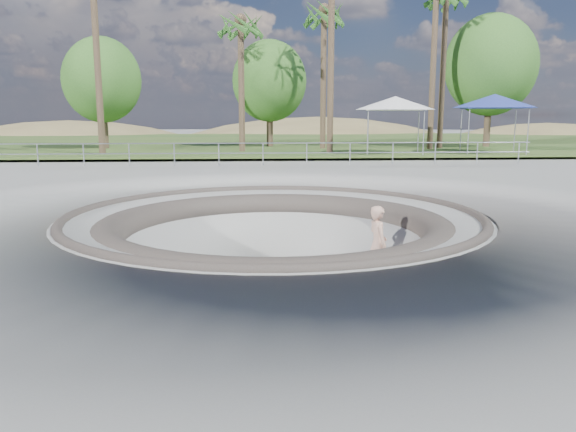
# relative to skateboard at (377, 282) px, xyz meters

# --- Properties ---
(ground) EXTENTS (180.00, 180.00, 0.00)m
(ground) POSITION_rel_skateboard_xyz_m (-2.66, -0.19, 1.83)
(ground) COLOR #989793
(ground) RESTS_ON ground
(skate_bowl) EXTENTS (14.00, 14.00, 4.10)m
(skate_bowl) POSITION_rel_skateboard_xyz_m (-2.66, -0.19, -0.00)
(skate_bowl) COLOR #989793
(skate_bowl) RESTS_ON ground
(grass_strip) EXTENTS (180.00, 36.00, 0.12)m
(grass_strip) POSITION_rel_skateboard_xyz_m (-2.66, 33.81, 2.05)
(grass_strip) COLOR #335321
(grass_strip) RESTS_ON ground
(distant_hills) EXTENTS (103.20, 45.00, 28.60)m
(distant_hills) POSITION_rel_skateboard_xyz_m (1.12, 56.98, -5.19)
(distant_hills) COLOR brown
(distant_hills) RESTS_ON ground
(safety_railing) EXTENTS (25.00, 0.06, 1.03)m
(safety_railing) POSITION_rel_skateboard_xyz_m (-2.66, 11.81, 2.52)
(safety_railing) COLOR #95999E
(safety_railing) RESTS_ON ground
(skateboard) EXTENTS (0.93, 0.42, 0.09)m
(skateboard) POSITION_rel_skateboard_xyz_m (0.00, 0.00, 0.00)
(skateboard) COLOR olive
(skateboard) RESTS_ON ground
(skater) EXTENTS (0.60, 0.80, 1.98)m
(skater) POSITION_rel_skateboard_xyz_m (0.00, 0.00, 1.01)
(skater) COLOR #D8A58B
(skater) RESTS_ON skateboard
(canopy_white) EXTENTS (6.18, 6.18, 3.18)m
(canopy_white) POSITION_rel_skateboard_xyz_m (4.91, 17.81, 4.89)
(canopy_white) COLOR #95999E
(canopy_white) RESTS_ON ground
(canopy_blue) EXTENTS (6.40, 6.40, 3.32)m
(canopy_blue) POSITION_rel_skateboard_xyz_m (10.64, 17.81, 5.02)
(canopy_blue) COLOR #95999E
(canopy_blue) RESTS_ON ground
(palm_b) EXTENTS (2.60, 2.60, 8.46)m
(palm_b) POSITION_rel_skateboard_xyz_m (-3.72, 20.07, 9.21)
(palm_b) COLOR brown
(palm_b) RESTS_ON ground
(palm_d) EXTENTS (2.60, 2.60, 9.57)m
(palm_d) POSITION_rel_skateboard_xyz_m (1.46, 22.69, 10.24)
(palm_d) COLOR brown
(palm_d) RESTS_ON ground
(palm_f) EXTENTS (2.60, 2.60, 10.68)m
(palm_f) POSITION_rel_skateboard_xyz_m (9.14, 22.44, 11.27)
(palm_f) COLOR brown
(palm_f) RESTS_ON ground
(bushy_tree_left) EXTENTS (4.98, 4.53, 7.19)m
(bushy_tree_left) POSITION_rel_skateboard_xyz_m (-12.70, 23.81, 6.45)
(bushy_tree_left) COLOR brown
(bushy_tree_left) RESTS_ON ground
(bushy_tree_mid) EXTENTS (5.07, 4.61, 7.31)m
(bushy_tree_mid) POSITION_rel_skateboard_xyz_m (-1.88, 25.56, 6.53)
(bushy_tree_mid) COLOR brown
(bushy_tree_mid) RESTS_ON ground
(bushy_tree_right) EXTENTS (6.19, 5.63, 8.93)m
(bushy_tree_right) POSITION_rel_skateboard_xyz_m (12.99, 24.09, 7.54)
(bushy_tree_right) COLOR brown
(bushy_tree_right) RESTS_ON ground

